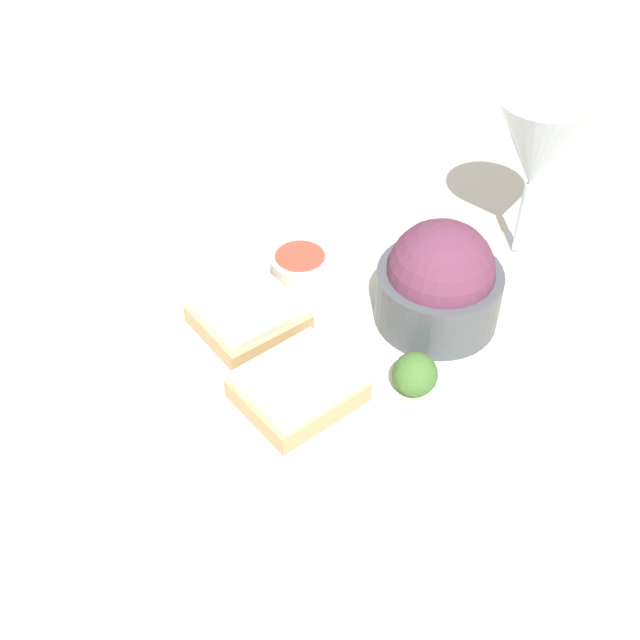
{
  "coord_description": "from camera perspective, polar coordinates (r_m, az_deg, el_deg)",
  "views": [
    {
      "loc": [
        0.25,
        0.4,
        0.49
      ],
      "look_at": [
        0.0,
        0.0,
        0.03
      ],
      "focal_mm": 45.0,
      "sensor_mm": 36.0,
      "label": 1
    }
  ],
  "objects": [
    {
      "name": "sauce_ramekin",
      "position": [
        0.71,
        -1.42,
        3.86
      ],
      "size": [
        0.05,
        0.05,
        0.03
      ],
      "color": "white",
      "rests_on": "dinner_plate"
    },
    {
      "name": "napkin",
      "position": [
        0.79,
        -16.16,
        3.86
      ],
      "size": [
        0.14,
        0.12,
        0.01
      ],
      "color": "white",
      "rests_on": "ground_plane"
    },
    {
      "name": "ground_plane",
      "position": [
        0.68,
        0.0,
        -2.08
      ],
      "size": [
        4.0,
        4.0,
        0.0
      ],
      "primitive_type": "plane",
      "color": "beige"
    },
    {
      "name": "wine_glass",
      "position": [
        0.73,
        15.19,
        11.79
      ],
      "size": [
        0.09,
        0.09,
        0.16
      ],
      "color": "silver",
      "rests_on": "ground_plane"
    },
    {
      "name": "salad_bowl",
      "position": [
        0.67,
        8.49,
        2.64
      ],
      "size": [
        0.1,
        0.1,
        0.09
      ],
      "color": "#4C5156",
      "rests_on": "dinner_plate"
    },
    {
      "name": "dinner_plate",
      "position": [
        0.67,
        0.0,
        -1.66
      ],
      "size": [
        0.28,
        0.28,
        0.01
      ],
      "color": "silver",
      "rests_on": "ground_plane"
    },
    {
      "name": "garnish",
      "position": [
        0.62,
        6.77,
        -3.85
      ],
      "size": [
        0.04,
        0.04,
        0.04
      ],
      "color": "#477533",
      "rests_on": "dinner_plate"
    },
    {
      "name": "cheese_toast_near",
      "position": [
        0.61,
        -1.58,
        -4.78
      ],
      "size": [
        0.09,
        0.08,
        0.03
      ],
      "color": "tan",
      "rests_on": "dinner_plate"
    },
    {
      "name": "cheese_toast_far",
      "position": [
        0.67,
        -5.13,
        0.31
      ],
      "size": [
        0.09,
        0.08,
        0.03
      ],
      "color": "tan",
      "rests_on": "dinner_plate"
    }
  ]
}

